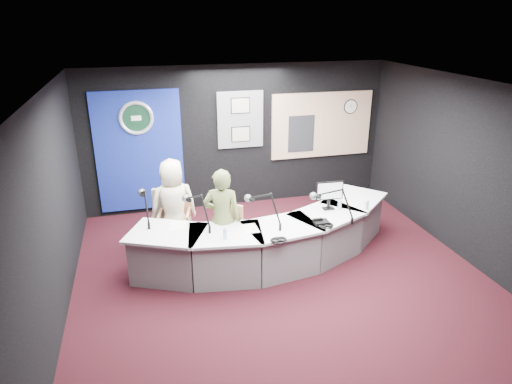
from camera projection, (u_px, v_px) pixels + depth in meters
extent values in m
plane|color=black|center=(282.00, 278.00, 6.79)|extent=(6.00, 6.00, 0.00)
cube|color=silver|center=(287.00, 88.00, 5.76)|extent=(6.00, 6.00, 0.02)
cube|color=black|center=(238.00, 137.00, 8.97)|extent=(6.00, 0.02, 2.80)
cube|color=black|center=(402.00, 327.00, 3.57)|extent=(6.00, 0.02, 2.80)
cube|color=black|center=(51.00, 214.00, 5.57)|extent=(0.02, 6.00, 2.80)
cube|color=black|center=(471.00, 173.00, 6.97)|extent=(0.02, 6.00, 2.80)
cube|color=navy|center=(140.00, 152.00, 8.56)|extent=(1.60, 0.05, 2.30)
torus|color=silver|center=(136.00, 118.00, 8.28)|extent=(0.63, 0.07, 0.63)
cylinder|color=black|center=(136.00, 118.00, 8.29)|extent=(0.48, 0.01, 0.48)
cube|color=slate|center=(240.00, 120.00, 8.83)|extent=(0.90, 0.04, 1.10)
cube|color=tan|center=(241.00, 106.00, 8.70)|extent=(0.34, 0.02, 0.27)
cube|color=tan|center=(241.00, 134.00, 8.91)|extent=(0.34, 0.02, 0.27)
cube|color=tan|center=(322.00, 125.00, 9.30)|extent=(2.12, 0.06, 1.32)
cube|color=#D3B185|center=(322.00, 125.00, 9.29)|extent=(2.00, 0.02, 1.20)
cube|color=black|center=(301.00, 134.00, 9.22)|extent=(0.55, 0.02, 0.75)
cylinder|color=white|center=(351.00, 107.00, 9.28)|extent=(0.28, 0.01, 0.28)
cube|color=slate|center=(168.00, 208.00, 7.67)|extent=(0.51, 0.21, 0.70)
imported|color=beige|center=(174.00, 205.00, 7.41)|extent=(0.79, 0.55, 1.54)
imported|color=#596434|center=(222.00, 219.00, 6.86)|extent=(0.67, 0.55, 1.59)
cube|color=black|center=(329.00, 190.00, 7.20)|extent=(0.46, 0.06, 0.31)
cube|color=black|center=(321.00, 223.00, 6.79)|extent=(0.22, 0.18, 0.05)
torus|color=black|center=(326.00, 225.00, 6.72)|extent=(0.24, 0.24, 0.04)
torus|color=black|center=(279.00, 240.00, 6.29)|extent=(0.23, 0.23, 0.04)
cube|color=white|center=(178.00, 225.00, 6.76)|extent=(0.29, 0.36, 0.00)
cube|color=white|center=(250.00, 228.00, 6.66)|extent=(0.22, 0.31, 0.00)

